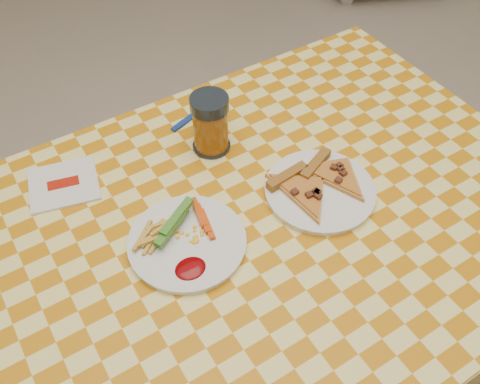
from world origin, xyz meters
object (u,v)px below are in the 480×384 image
object	(u,v)px
table	(252,246)
plate_left	(187,243)
plate_right	(320,191)
drink_glass	(210,124)

from	to	relation	value
table	plate_left	xyz separation A→B (m)	(-0.13, 0.02, 0.08)
table	plate_left	bearing A→B (deg)	169.87
plate_left	plate_right	bearing A→B (deg)	-5.73
table	drink_glass	distance (m)	0.27
table	drink_glass	size ratio (longest dim) A/B	9.42
table	drink_glass	xyz separation A→B (m)	(0.04, 0.23, 0.14)
plate_right	plate_left	bearing A→B (deg)	174.27
plate_right	drink_glass	world-z (taller)	drink_glass
plate_right	drink_glass	bearing A→B (deg)	116.51
table	drink_glass	bearing A→B (deg)	79.68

